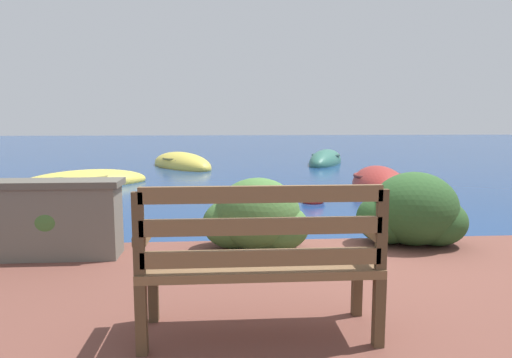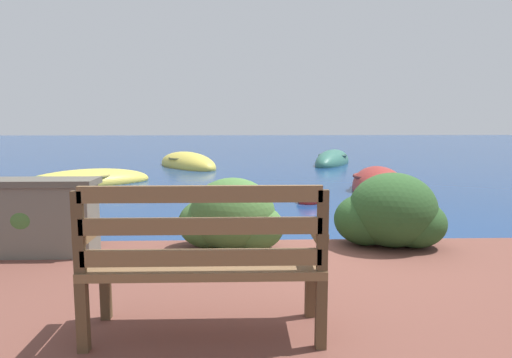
% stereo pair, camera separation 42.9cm
% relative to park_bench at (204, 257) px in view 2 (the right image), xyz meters
% --- Properties ---
extents(ground_plane, '(80.00, 80.00, 0.00)m').
position_rel_park_bench_xyz_m(ground_plane, '(1.08, 2.18, -0.70)').
color(ground_plane, navy).
extents(park_bench, '(1.39, 0.48, 0.93)m').
position_rel_park_bench_xyz_m(park_bench, '(0.00, 0.00, 0.00)').
color(park_bench, brown).
rests_on(park_bench, patio_terrace).
extents(stone_wall, '(1.54, 0.39, 0.73)m').
position_rel_park_bench_xyz_m(stone_wall, '(-1.92, 1.71, -0.12)').
color(stone_wall, '#666056').
rests_on(stone_wall, patio_terrace).
extents(hedge_clump_far_left, '(1.07, 0.77, 0.73)m').
position_rel_park_bench_xyz_m(hedge_clump_far_left, '(-1.81, 1.92, -0.17)').
color(hedge_clump_far_left, '#426B33').
rests_on(hedge_clump_far_left, patio_terrace).
extents(hedge_clump_left, '(1.05, 0.75, 0.71)m').
position_rel_park_bench_xyz_m(hedge_clump_left, '(0.11, 1.84, -0.17)').
color(hedge_clump_left, '#426B33').
rests_on(hedge_clump_left, patio_terrace).
extents(hedge_clump_centre, '(1.10, 0.79, 0.75)m').
position_rel_park_bench_xyz_m(hedge_clump_centre, '(1.72, 1.90, -0.16)').
color(hedge_clump_centre, '#284C23').
rests_on(hedge_clump_centre, patio_terrace).
extents(rowboat_nearest, '(1.43, 2.68, 0.90)m').
position_rel_park_bench_xyz_m(rowboat_nearest, '(3.10, 6.86, -0.63)').
color(rowboat_nearest, '#9E2D28').
rests_on(rowboat_nearest, ground_plane).
extents(rowboat_mid, '(3.19, 2.76, 0.62)m').
position_rel_park_bench_xyz_m(rowboat_mid, '(-3.42, 8.08, -0.65)').
color(rowboat_mid, '#DBC64C').
rests_on(rowboat_mid, ground_plane).
extents(rowboat_far, '(2.68, 3.34, 0.84)m').
position_rel_park_bench_xyz_m(rowboat_far, '(-1.55, 12.00, -0.63)').
color(rowboat_far, '#DBC64C').
rests_on(rowboat_far, ground_plane).
extents(rowboat_outer, '(2.09, 3.27, 0.85)m').
position_rel_park_bench_xyz_m(rowboat_outer, '(3.30, 12.86, -0.63)').
color(rowboat_outer, '#336B5B').
rests_on(rowboat_outer, ground_plane).
extents(mooring_buoy, '(0.44, 0.44, 0.40)m').
position_rel_park_bench_xyz_m(mooring_buoy, '(1.42, 5.54, -0.63)').
color(mooring_buoy, red).
rests_on(mooring_buoy, ground_plane).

